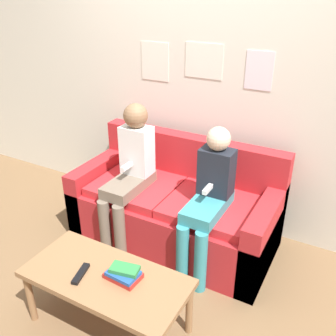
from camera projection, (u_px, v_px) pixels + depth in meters
ground_plane at (145, 273)px, 2.82m from camera, size 10.00×10.00×0.00m
wall_back at (205, 74)px, 3.01m from camera, size 8.00×0.06×2.60m
couch at (176, 209)px, 3.09m from camera, size 1.63×0.77×0.83m
coffee_table at (106, 282)px, 2.24m from camera, size 1.00×0.48×0.41m
person_left at (130, 169)px, 2.92m from camera, size 0.24×0.54×1.16m
person_right at (209, 196)px, 2.64m from camera, size 0.24×0.54×1.09m
tv_remote at (81, 274)px, 2.22m from camera, size 0.08×0.17×0.02m
book_stack at (124, 274)px, 2.18m from camera, size 0.21×0.15×0.08m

